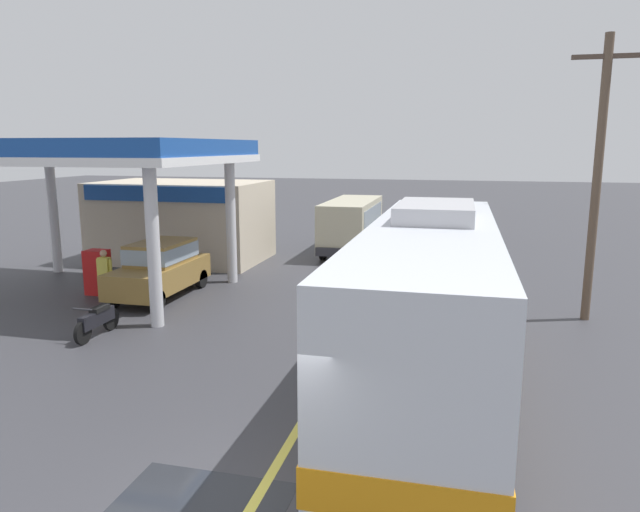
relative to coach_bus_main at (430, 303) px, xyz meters
The scene contains 10 objects.
ground 15.32m from the coach_bus_main, 97.87° to the left, with size 120.00×120.00×0.00m, color #38383D.
lane_divider_stripe 10.43m from the coach_bus_main, 101.68° to the left, with size 0.16×50.00×0.01m, color #D8CC4C.
coach_bus_main is the anchor object (origin of this frame).
gas_station_roadside 14.40m from the coach_bus_main, 141.12° to the left, with size 9.10×11.95×5.10m.
car_at_pump 10.33m from the coach_bus_main, 150.65° to the left, with size 1.70×4.20×1.82m.
minibus_opposing_lane 15.10m from the coach_bus_main, 106.88° to the left, with size 2.04×6.13×2.44m.
motorcycle_parked_forecourt 8.67m from the coach_bus_main, behind, with size 0.55×1.80×0.92m.
pedestrian_near_pump 11.24m from the coach_bus_main, 158.46° to the left, with size 0.55×0.22×1.66m.
car_trailing_behind_bus 19.10m from the coach_bus_main, 91.07° to the left, with size 1.70×4.20×1.82m.
utility_pole_roadside 7.37m from the coach_bus_main, 53.82° to the left, with size 1.80×0.24×7.83m.
Camera 1 is at (2.62, -6.69, 4.88)m, focal length 32.28 mm.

